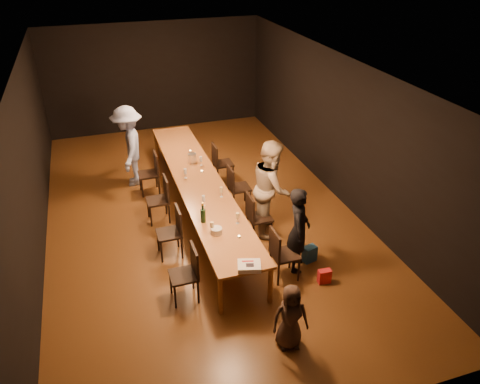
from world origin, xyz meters
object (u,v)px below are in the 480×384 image
object	(u,v)px
chair_left_2	(157,200)
ice_bucket	(192,158)
birthday_cake	(249,266)
champagne_bottle	(203,212)
chair_left_0	(183,275)
woman_tan	(272,187)
man_blue	(129,146)
child	(290,317)
chair_right_1	(260,217)
chair_left_3	(148,174)
plate_stack	(216,231)
chair_right_0	(285,254)
chair_left_1	(169,233)
woman_birthday	(299,230)
table	(199,183)
chair_right_2	(239,187)
chair_right_3	(223,163)

from	to	relation	value
chair_left_2	ice_bucket	distance (m)	1.33
birthday_cake	champagne_bottle	world-z (taller)	champagne_bottle
chair_left_0	woman_tan	bearing A→B (deg)	-55.02
woman_tan	birthday_cake	world-z (taller)	woman_tan
man_blue	child	distance (m)	5.75
chair_right_1	man_blue	bearing A→B (deg)	-145.91
chair_left_3	plate_stack	world-z (taller)	chair_left_3
chair_right_1	child	size ratio (longest dim) A/B	0.91
chair_right_0	woman_tan	bearing A→B (deg)	167.90
birthday_cake	chair_left_3	bearing A→B (deg)	118.81
chair_left_1	chair_left_3	world-z (taller)	same
woman_birthday	plate_stack	bearing A→B (deg)	99.75
woman_tan	champagne_bottle	size ratio (longest dim) A/B	4.94
chair_right_0	birthday_cake	xyz separation A→B (m)	(-0.80, -0.50, 0.32)
champagne_bottle	ice_bucket	world-z (taller)	champagne_bottle
child	plate_stack	bearing A→B (deg)	114.10
plate_stack	ice_bucket	distance (m)	2.76
chair_left_1	chair_left_2	size ratio (longest dim) A/B	1.00
child	table	bearing A→B (deg)	104.42
chair_left_1	man_blue	xyz separation A→B (m)	(-0.30, 2.95, 0.45)
chair_right_2	champagne_bottle	bearing A→B (deg)	-37.62
chair_right_1	chair_left_1	distance (m)	1.70
child	woman_birthday	bearing A→B (deg)	71.69
chair_right_1	chair_right_3	distance (m)	2.40
chair_right_3	ice_bucket	world-z (taller)	ice_bucket
woman_tan	man_blue	world-z (taller)	woman_tan
chair_right_3	woman_birthday	world-z (taller)	woman_birthday
chair_left_1	ice_bucket	xyz separation A→B (m)	(0.92, 2.07, 0.38)
woman_tan	ice_bucket	bearing A→B (deg)	49.24
chair_left_1	chair_left_3	size ratio (longest dim) A/B	1.00
ice_bucket	table	bearing A→B (deg)	-94.76
chair_right_2	man_blue	bearing A→B (deg)	-131.27
chair_right_0	champagne_bottle	bearing A→B (deg)	-129.38
chair_right_1	champagne_bottle	distance (m)	1.26
woman_birthday	woman_tan	xyz separation A→B (m)	(0.00, 1.23, 0.16)
woman_tan	chair_right_3	bearing A→B (deg)	27.07
chair_left_1	man_blue	world-z (taller)	man_blue
chair_right_0	plate_stack	xyz separation A→B (m)	(-1.01, 0.52, 0.34)
chair_right_2	chair_right_3	world-z (taller)	same
chair_left_3	woman_tan	bearing A→B (deg)	-137.74
chair_left_2	chair_right_2	bearing A→B (deg)	-90.00
woman_birthday	ice_bucket	bearing A→B (deg)	43.89
table	chair_left_1	bearing A→B (deg)	-125.31
chair_right_1	ice_bucket	bearing A→B (deg)	-159.42
chair_left_3	birthday_cake	size ratio (longest dim) A/B	2.31
table	champagne_bottle	size ratio (longest dim) A/B	15.98
chair_left_1	birthday_cake	bearing A→B (deg)	-152.14
table	chair_left_3	xyz separation A→B (m)	(-0.85, 1.20, -0.24)
chair_right_2	chair_right_0	bearing A→B (deg)	-0.00
table	man_blue	world-z (taller)	man_blue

